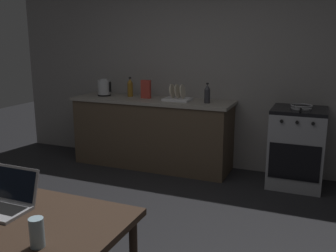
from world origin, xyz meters
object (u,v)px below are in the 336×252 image
dining_table (6,231)px  drinking_glass (37,233)px  stove_oven (297,147)px  bottle (207,94)px  frying_pan (301,107)px  bottle_b (130,87)px  cereal_box (146,89)px  electric_kettle (104,88)px  laptop (5,201)px  dish_rack (178,97)px

dining_table → drinking_glass: bearing=-22.2°
stove_oven → bottle: (-1.08, -0.05, 0.58)m
frying_pan → bottle_b: size_ratio=1.56×
bottle_b → cereal_box: bearing=-12.6°
electric_kettle → frying_pan: bearing=-0.6°
laptop → bottle: (0.35, 2.89, 0.27)m
bottle → bottle_b: (-1.13, 0.13, 0.01)m
laptop → dish_rack: size_ratio=0.94×
bottle → dish_rack: bottle is taller
laptop → drinking_glass: bearing=-21.5°
stove_oven → laptop: bearing=-116.0°
cereal_box → dish_rack: size_ratio=0.71×
dining_table → frying_pan: size_ratio=3.15×
bottle → bottle_b: size_ratio=0.93×
cereal_box → laptop: bearing=-80.2°
dining_table → electric_kettle: size_ratio=5.57×
electric_kettle → drinking_glass: size_ratio=1.62×
bottle → drinking_glass: bottle is taller
frying_pan → dish_rack: 1.51m
stove_oven → dining_table: (-1.33, -3.05, 0.19)m
laptop → bottle: bearing=90.4°
dish_rack → stove_oven: bearing=-0.1°
laptop → bottle: 2.92m
laptop → bottle_b: (-0.78, 3.02, 0.28)m
dish_rack → bottle: bearing=-7.0°
electric_kettle → cereal_box: (0.63, 0.02, 0.01)m
laptop → stove_oven: bearing=71.4°
drinking_glass → cereal_box: cereal_box is taller
bottle → drinking_glass: 3.16m
electric_kettle → bottle_b: size_ratio=0.88×
electric_kettle → drinking_glass: bearing=-63.3°
electric_kettle → frying_pan: size_ratio=0.57×
stove_oven → dish_rack: size_ratio=2.70×
laptop → electric_kettle: bearing=118.7°
bottle → dining_table: bearing=-94.8°
stove_oven → drinking_glass: size_ratio=6.34×
cereal_box → dish_rack: 0.46m
drinking_glass → electric_kettle: bearing=116.7°
stove_oven → drinking_glass: (-0.97, -3.19, 0.33)m
dining_table → bottle_b: size_ratio=4.91×
cereal_box → dish_rack: cereal_box is taller
bottle_b → drinking_glass: bearing=-69.2°
electric_kettle → drinking_glass: (1.61, -3.19, -0.24)m
stove_oven → dish_rack: dish_rack is taller
cereal_box → bottle: bearing=-4.6°
dining_table → dish_rack: bearing=93.0°
stove_oven → bottle: bottle is taller
dining_table → electric_kettle: 3.32m
electric_kettle → bottle: (1.50, -0.05, 0.00)m
dining_table → laptop: laptop is taller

